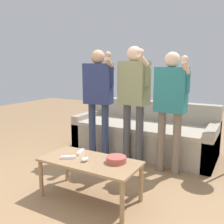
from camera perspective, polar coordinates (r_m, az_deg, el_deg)
ground_plane at (r=2.87m, az=-6.96°, el=-17.96°), size 12.00×12.00×0.00m
couch at (r=4.04m, az=7.41°, el=-5.09°), size 2.20×0.90×0.79m
coffee_table at (r=2.61m, az=-5.13°, el=-12.04°), size 1.03×0.49×0.42m
snack_bowl at (r=2.51m, az=0.97°, el=-10.83°), size 0.20×0.20×0.06m
game_remote_nunchuk at (r=2.55m, az=-6.24°, el=-10.69°), size 0.06×0.09×0.05m
player_left at (r=3.57m, az=-3.16°, el=4.64°), size 0.49×0.30×1.59m
player_center at (r=3.38m, az=5.01°, el=4.65°), size 0.48×0.39×1.62m
player_right at (r=3.16m, az=13.32°, el=2.96°), size 0.45×0.32×1.54m
game_remote_wand_near at (r=2.78m, az=-7.25°, el=-9.11°), size 0.08×0.16×0.03m
game_remote_wand_far at (r=2.65m, az=-9.96°, el=-10.22°), size 0.14×0.12×0.03m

